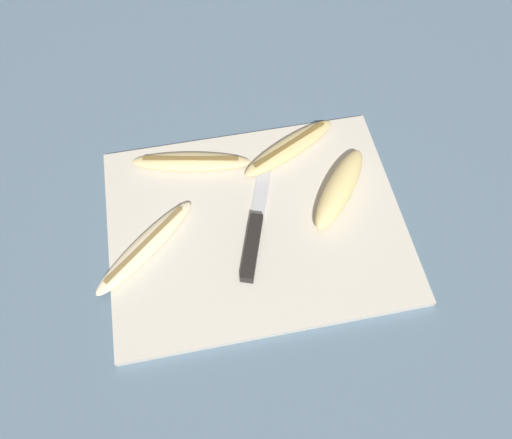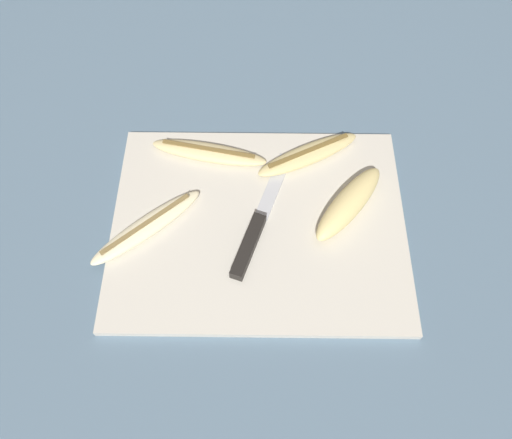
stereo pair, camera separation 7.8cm
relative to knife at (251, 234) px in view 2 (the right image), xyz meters
The scene contains 7 objects.
ground_plane 0.03m from the knife, 72.10° to the left, with size 4.00×4.00×0.00m, color slate.
cutting_board 0.03m from the knife, 72.10° to the left, with size 0.46×0.36×0.01m.
knife is the anchor object (origin of this frame).
banana_golden_short 0.16m from the knife, 19.30° to the left, with size 0.14×0.16×0.03m.
banana_bright_far 0.17m from the knife, behind, with size 0.18×0.16×0.02m.
banana_spotted_left 0.18m from the knife, 59.34° to the left, with size 0.19×0.12×0.02m.
banana_mellow_near 0.17m from the knife, 116.42° to the left, with size 0.20×0.08×0.02m.
Camera 2 is at (0.00, -0.39, 0.70)m, focal length 35.00 mm.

